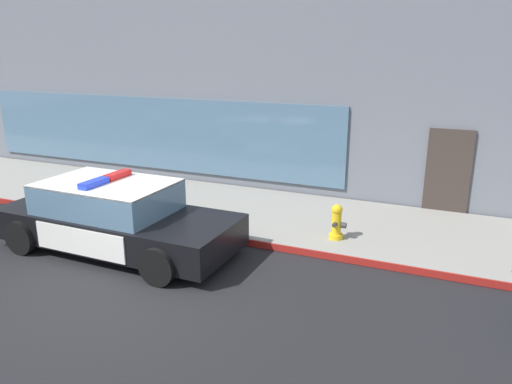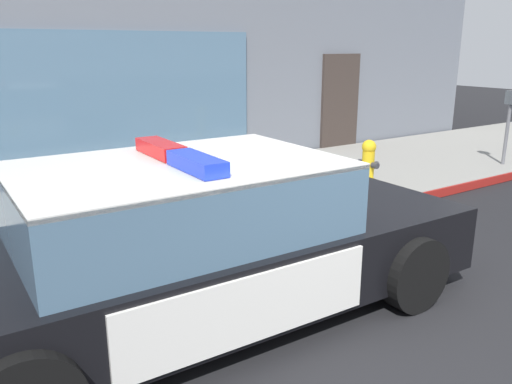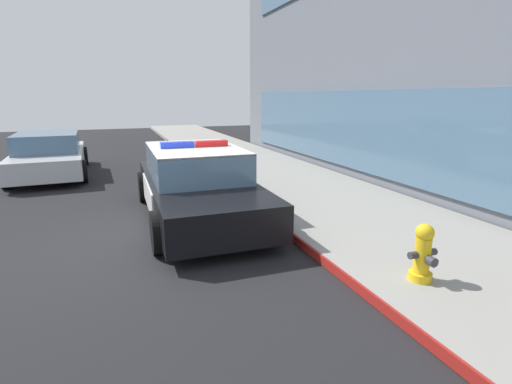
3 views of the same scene
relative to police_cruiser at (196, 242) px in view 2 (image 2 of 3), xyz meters
The scene contains 6 objects.
ground 1.91m from the police_cruiser, 46.14° to the right, with size 48.00×48.00×0.00m, color black.
sidewalk 3.24m from the police_cruiser, 67.11° to the left, with size 48.00×3.49×0.15m, color gray.
curb_red_paint 1.81m from the police_cruiser, 43.43° to the left, with size 28.80×0.04×0.14m, color maroon.
police_cruiser is the anchor object (origin of this frame).
fire_hydrant 4.42m from the police_cruiser, 25.79° to the left, with size 0.34×0.39×0.73m.
parking_meter 7.37m from the police_cruiser, 12.76° to the left, with size 0.12×0.18×1.34m.
Camera 2 is at (-3.07, -2.38, 2.27)m, focal length 36.44 mm.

